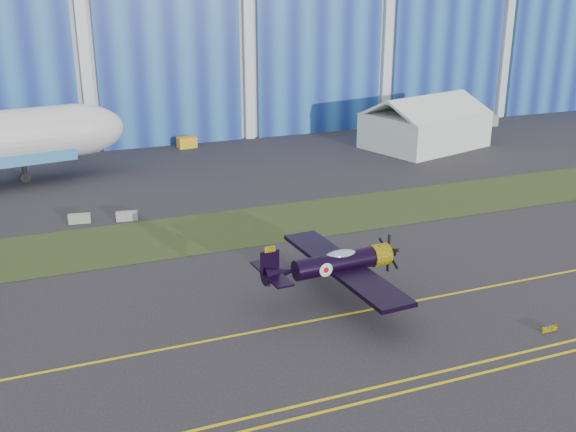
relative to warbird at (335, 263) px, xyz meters
name	(u,v)px	position (x,y,z in m)	size (l,w,h in m)	color
ground	(175,310)	(-10.97, 2.63, -2.80)	(260.00, 260.00, 0.00)	#2F2C32
grass_median	(140,241)	(-10.97, 16.63, -2.78)	(260.00, 10.00, 0.02)	#475128
hangar	(68,26)	(-10.97, 74.42, 12.16)	(220.00, 45.70, 30.00)	silver
taxiway_centreline	(192,344)	(-10.97, -2.37, -2.79)	(200.00, 0.20, 0.02)	yellow
edge_line_far	(232,421)	(-10.97, -10.87, -2.79)	(80.00, 0.20, 0.02)	yellow
guard_board_right	(549,329)	(11.03, -9.37, -2.63)	(1.20, 0.15, 0.35)	yellow
warbird	(335,263)	(0.00, 0.00, 0.00)	(12.64, 14.93, 4.22)	black
tent	(425,121)	(31.53, 37.98, 0.76)	(17.87, 15.11, 7.12)	white
shipping_container	(32,150)	(-18.69, 49.86, -1.41)	(6.41, 2.56, 2.78)	white
tug	(187,142)	(1.15, 49.45, -2.07)	(2.50, 1.56, 1.46)	yellow
gse_box	(488,120)	(48.67, 46.52, -1.95)	(2.83, 1.51, 1.70)	gray
barrier_a	(79,219)	(-15.40, 23.39, -2.35)	(2.00, 0.60, 0.90)	gray
barrier_b	(127,216)	(-11.14, 22.47, -2.35)	(2.00, 0.60, 0.90)	#9A9896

